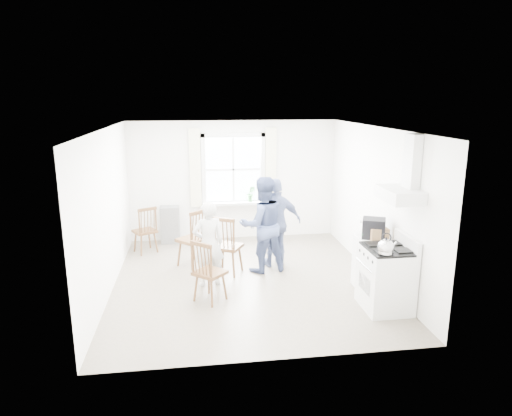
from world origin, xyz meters
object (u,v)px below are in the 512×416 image
at_px(person_right, 276,223).
at_px(stereo_stack, 374,228).
at_px(low_cabinet, 372,263).
at_px(person_left, 208,244).
at_px(gas_stove, 386,278).
at_px(windsor_chair_b, 205,265).
at_px(windsor_chair_a, 147,225).
at_px(windsor_chair_c, 196,232).
at_px(person_mid, 262,225).

bearing_deg(person_right, stereo_stack, 125.49).
xyz_separation_m(low_cabinet, person_left, (-2.64, 0.53, 0.27)).
relative_size(gas_stove, windsor_chair_b, 1.12).
bearing_deg(person_left, windsor_chair_a, -70.24).
height_order(gas_stove, stereo_stack, stereo_stack).
xyz_separation_m(gas_stove, person_left, (-2.57, 1.23, 0.24)).
bearing_deg(windsor_chair_b, windsor_chair_c, 93.93).
bearing_deg(low_cabinet, gas_stove, -95.68).
xyz_separation_m(windsor_chair_b, person_right, (1.36, 1.44, 0.22)).
xyz_separation_m(windsor_chair_a, person_right, (2.44, -1.01, 0.23)).
height_order(person_left, person_mid, person_mid).
bearing_deg(gas_stove, person_right, 123.00).
bearing_deg(stereo_stack, low_cabinet, 54.94).
bearing_deg(stereo_stack, windsor_chair_a, 148.08).
relative_size(stereo_stack, person_right, 0.27).
distance_m(gas_stove, person_mid, 2.40).
xyz_separation_m(person_left, person_mid, (0.98, 0.53, 0.15)).
bearing_deg(low_cabinet, person_mid, 147.30).
xyz_separation_m(gas_stove, stereo_stack, (0.04, 0.65, 0.57)).
bearing_deg(windsor_chair_a, low_cabinet, -31.20).
relative_size(stereo_stack, windsor_chair_c, 0.40).
relative_size(windsor_chair_a, person_right, 0.59).
distance_m(person_left, person_right, 1.49).
bearing_deg(person_mid, stereo_stack, 133.80).
bearing_deg(person_right, person_left, 21.35).
distance_m(windsor_chair_c, person_left, 0.91).
xyz_separation_m(windsor_chair_b, person_left, (0.08, 0.69, 0.11)).
bearing_deg(windsor_chair_a, windsor_chair_b, -66.14).
xyz_separation_m(stereo_stack, person_left, (-2.60, 0.58, -0.33)).
xyz_separation_m(stereo_stack, person_right, (-1.33, 1.34, -0.23)).
height_order(low_cabinet, person_right, person_right).
xyz_separation_m(person_mid, person_right, (0.29, 0.23, -0.04)).
bearing_deg(gas_stove, windsor_chair_a, 141.19).
height_order(person_mid, person_right, person_mid).
distance_m(stereo_stack, windsor_chair_b, 2.73).
relative_size(stereo_stack, windsor_chair_b, 0.45).
relative_size(windsor_chair_a, windsor_chair_c, 0.88).
bearing_deg(low_cabinet, windsor_chair_c, 153.31).
relative_size(windsor_chair_c, person_mid, 0.64).
bearing_deg(low_cabinet, person_left, 168.54).
bearing_deg(stereo_stack, person_left, 167.44).
distance_m(stereo_stack, person_mid, 1.97).
bearing_deg(windsor_chair_c, person_left, -77.92).
xyz_separation_m(stereo_stack, windsor_chair_b, (-2.69, -0.11, -0.45)).
relative_size(windsor_chair_c, person_left, 0.76).
height_order(windsor_chair_a, person_left, person_left).
height_order(windsor_chair_a, windsor_chair_b, windsor_chair_b).
relative_size(low_cabinet, windsor_chair_a, 0.93).
relative_size(gas_stove, person_mid, 0.65).
xyz_separation_m(gas_stove, windsor_chair_a, (-3.74, 3.00, 0.11)).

